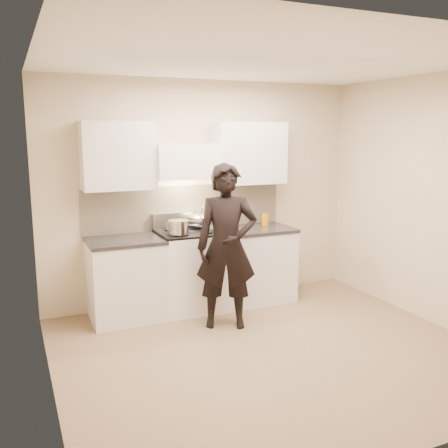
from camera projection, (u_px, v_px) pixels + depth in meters
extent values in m
plane|color=#7F674A|center=(271.00, 351.00, 4.82)|extent=(4.00, 4.00, 0.00)
cube|color=beige|center=(204.00, 192.00, 6.15)|extent=(4.00, 0.04, 2.70)
cube|color=beige|center=(417.00, 256.00, 2.99)|extent=(4.00, 0.04, 2.70)
cube|color=beige|center=(43.00, 230.00, 3.78)|extent=(0.04, 3.50, 2.70)
cube|color=beige|center=(437.00, 201.00, 5.36)|extent=(0.04, 3.50, 2.70)
cube|color=white|center=(277.00, 61.00, 4.33)|extent=(4.00, 3.50, 0.02)
cube|color=beige|center=(186.00, 207.00, 6.07)|extent=(2.50, 0.02, 0.53)
cube|color=#B3B4BB|center=(183.00, 220.00, 6.04)|extent=(0.76, 0.08, 0.20)
cube|color=white|center=(186.00, 161.00, 5.78)|extent=(0.76, 0.40, 0.40)
cylinder|color=silver|center=(192.00, 178.00, 5.65)|extent=(0.66, 0.02, 0.02)
cube|color=silver|center=(249.00, 153.00, 6.12)|extent=(0.90, 0.33, 0.75)
cube|color=silver|center=(118.00, 156.00, 5.49)|extent=(0.80, 0.33, 0.75)
cube|color=beige|center=(215.00, 212.00, 6.22)|extent=(0.08, 0.01, 0.12)
cube|color=white|center=(191.00, 271.00, 5.90)|extent=(0.76, 0.65, 0.92)
cube|color=black|center=(191.00, 232.00, 5.81)|extent=(0.76, 0.65, 0.02)
cube|color=silver|center=(200.00, 228.00, 5.98)|extent=(0.36, 0.34, 0.01)
cylinder|color=silver|center=(200.00, 250.00, 5.57)|extent=(0.62, 0.02, 0.02)
cylinder|color=black|center=(180.00, 234.00, 5.60)|extent=(0.18, 0.18, 0.01)
cylinder|color=black|center=(210.00, 232.00, 5.74)|extent=(0.18, 0.18, 0.01)
cylinder|color=black|center=(172.00, 230.00, 5.87)|extent=(0.18, 0.18, 0.01)
cylinder|color=black|center=(201.00, 227.00, 6.01)|extent=(0.18, 0.18, 0.01)
cube|color=silver|center=(254.00, 266.00, 6.23)|extent=(0.90, 0.65, 0.88)
cube|color=black|center=(254.00, 229.00, 6.14)|extent=(0.92, 0.67, 0.04)
cube|color=silver|center=(126.00, 281.00, 5.60)|extent=(0.80, 0.65, 0.88)
cube|color=black|center=(124.00, 241.00, 5.51)|extent=(0.82, 0.67, 0.04)
ellipsoid|color=silver|center=(200.00, 220.00, 5.94)|extent=(0.35, 0.35, 0.19)
torus|color=silver|center=(200.00, 216.00, 5.93)|extent=(0.36, 0.36, 0.02)
ellipsoid|color=beige|center=(200.00, 221.00, 5.94)|extent=(0.20, 0.20, 0.09)
cylinder|color=white|center=(200.00, 213.00, 5.77)|extent=(0.05, 0.26, 0.19)
cylinder|color=silver|center=(178.00, 227.00, 5.58)|extent=(0.29, 0.29, 0.15)
cube|color=silver|center=(168.00, 224.00, 5.48)|extent=(0.05, 0.04, 0.01)
cube|color=silver|center=(188.00, 221.00, 5.67)|extent=(0.05, 0.04, 0.01)
cylinder|color=#B3B4BB|center=(219.00, 220.00, 6.18)|extent=(0.13, 0.13, 0.19)
cylinder|color=black|center=(221.00, 212.00, 6.16)|extent=(0.02, 0.02, 0.33)
cylinder|color=white|center=(221.00, 212.00, 6.18)|extent=(0.02, 0.02, 0.33)
cylinder|color=#B3B4BB|center=(219.00, 212.00, 6.19)|extent=(0.02, 0.02, 0.33)
cylinder|color=black|center=(217.00, 212.00, 6.18)|extent=(0.02, 0.02, 0.33)
cylinder|color=#B3B4BB|center=(216.00, 212.00, 6.16)|extent=(0.02, 0.02, 0.33)
cylinder|color=white|center=(217.00, 213.00, 6.14)|extent=(0.02, 0.02, 0.33)
cylinder|color=black|center=(219.00, 213.00, 6.13)|extent=(0.02, 0.02, 0.33)
cylinder|color=#B3B4BB|center=(221.00, 213.00, 6.14)|extent=(0.02, 0.02, 0.33)
cylinder|color=#CA5615|center=(235.00, 223.00, 6.24)|extent=(0.04, 0.04, 0.07)
cylinder|color=red|center=(235.00, 219.00, 6.23)|extent=(0.04, 0.04, 0.03)
cylinder|color=#C07904|center=(265.00, 219.00, 6.30)|extent=(0.09, 0.09, 0.15)
imported|color=black|center=(227.00, 247.00, 5.30)|extent=(0.76, 0.64, 1.77)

